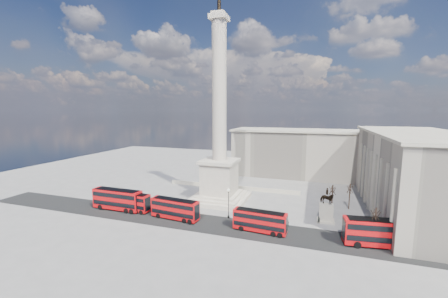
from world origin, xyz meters
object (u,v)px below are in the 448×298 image
object	(u,v)px
red_bus_e	(129,201)
pedestrian_standing	(287,223)
equestrian_statue	(326,210)
pedestrian_crossing	(240,217)
nelsons_column	(219,152)
red_bus_c	(260,221)
red_bus_d	(381,233)
pedestrian_walking	(319,220)
red_bus_a	(118,199)
victorian_lamp	(228,201)
red_bus_b	(175,209)

from	to	relation	value
red_bus_e	pedestrian_standing	xyz separation A→B (m)	(36.13, 2.31, -1.43)
equestrian_statue	pedestrian_crossing	world-z (taller)	equestrian_statue
nelsons_column	red_bus_c	size ratio (longest dim) A/B	4.76
red_bus_d	pedestrian_walking	distance (m)	12.41
red_bus_c	red_bus_d	size ratio (longest dim) A/B	0.85
equestrian_statue	pedestrian_walking	xyz separation A→B (m)	(-1.39, -1.46, -1.78)
pedestrian_standing	pedestrian_walking	bearing A→B (deg)	-151.65
equestrian_statue	pedestrian_walking	size ratio (longest dim) A/B	4.91
red_bus_a	equestrian_statue	bearing A→B (deg)	10.57
red_bus_a	red_bus_d	size ratio (longest dim) A/B	0.99
nelsons_column	victorian_lamp	bearing A→B (deg)	-61.66
equestrian_statue	pedestrian_standing	bearing A→B (deg)	-144.56
pedestrian_standing	pedestrian_crossing	xyz separation A→B (m)	(-10.00, 0.48, -0.04)
red_bus_b	pedestrian_crossing	distance (m)	14.12
equestrian_statue	nelsons_column	bearing A→B (deg)	166.58
red_bus_d	red_bus_c	bearing A→B (deg)	174.49
nelsons_column	red_bus_d	distance (m)	39.04
victorian_lamp	pedestrian_standing	size ratio (longest dim) A/B	4.13
victorian_lamp	red_bus_d	bearing A→B (deg)	-7.68
red_bus_a	pedestrian_crossing	xyz separation A→B (m)	(29.08, 3.21, -1.84)
red_bus_a	red_bus_c	distance (m)	34.27
red_bus_d	equestrian_statue	xyz separation A→B (m)	(-8.64, 8.53, -0.04)
red_bus_d	nelsons_column	bearing A→B (deg)	149.55
pedestrian_walking	pedestrian_standing	distance (m)	7.17
nelsons_column	pedestrian_walking	bearing A→B (deg)	-17.28
victorian_lamp	equestrian_statue	distance (m)	20.72
red_bus_b	red_bus_e	distance (m)	12.70
red_bus_c	victorian_lamp	xyz separation A→B (m)	(-7.86, 4.58, 1.71)
red_bus_a	red_bus_d	distance (m)	55.17
red_bus_e	pedestrian_walking	world-z (taller)	red_bus_e
red_bus_b	nelsons_column	bearing A→B (deg)	77.32
equestrian_statue	victorian_lamp	bearing A→B (deg)	-167.00
red_bus_a	red_bus_e	distance (m)	3.00
nelsons_column	victorian_lamp	size ratio (longest dim) A/B	7.52
nelsons_column	red_bus_a	bearing A→B (deg)	-145.27
red_bus_c	pedestrian_crossing	bearing A→B (deg)	143.94
victorian_lamp	pedestrian_crossing	bearing A→B (deg)	-3.63
red_bus_a	victorian_lamp	distance (m)	26.62
red_bus_e	pedestrian_standing	distance (m)	36.23
red_bus_d	equestrian_statue	world-z (taller)	equestrian_statue
red_bus_e	nelsons_column	bearing A→B (deg)	41.11
red_bus_e	pedestrian_walking	xyz separation A→B (m)	(42.18, 6.16, -1.48)
red_bus_a	red_bus_e	size ratio (longest dim) A/B	1.15
pedestrian_walking	pedestrian_crossing	size ratio (longest dim) A/B	1.00
red_bus_d	victorian_lamp	bearing A→B (deg)	164.91
red_bus_b	pedestrian_crossing	size ratio (longest dim) A/B	7.31
nelsons_column	victorian_lamp	xyz separation A→B (m)	(5.85, -10.85, -9.02)
red_bus_b	red_bus_d	size ratio (longest dim) A/B	0.90
pedestrian_standing	red_bus_b	bearing A→B (deg)	4.27
red_bus_d	pedestrian_standing	world-z (taller)	red_bus_d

